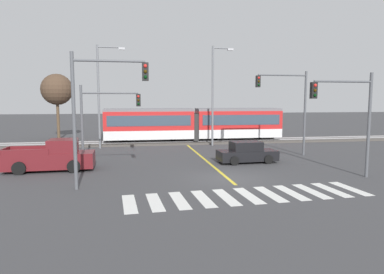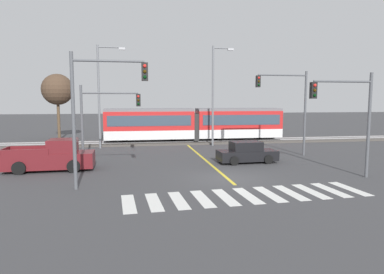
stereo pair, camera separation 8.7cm
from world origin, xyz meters
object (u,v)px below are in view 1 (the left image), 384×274
street_lamp_west (101,90)px  street_lamp_centre (214,90)px  light_rail_tram (194,123)px  bare_tree_far_west (57,90)px  traffic_light_near_left (98,100)px  sedan_crossing (247,153)px  traffic_light_mid_left (104,112)px  pickup_truck (52,157)px  traffic_light_mid_right (289,100)px  traffic_light_near_right (350,109)px

street_lamp_west → street_lamp_centre: street_lamp_centre is taller
light_rail_tram → bare_tree_far_west: size_ratio=2.50×
traffic_light_near_left → sedan_crossing: bearing=30.7°
traffic_light_near_left → street_lamp_west: size_ratio=0.72×
sedan_crossing → traffic_light_mid_left: 10.70m
pickup_truck → traffic_light_mid_right: 18.00m
traffic_light_mid_right → traffic_light_mid_left: 14.37m
traffic_light_near_right → traffic_light_near_left: bearing=-179.8°
traffic_light_mid_left → street_lamp_centre: size_ratio=0.57×
light_rail_tram → traffic_light_near_right: bearing=-72.2°
sedan_crossing → pickup_truck: 13.12m
street_lamp_west → traffic_light_near_right: bearing=-45.1°
sedan_crossing → traffic_light_mid_left: bearing=168.5°
traffic_light_mid_right → traffic_light_mid_left: size_ratio=1.22×
sedan_crossing → street_lamp_west: 15.03m
street_lamp_west → street_lamp_centre: 10.69m
traffic_light_mid_right → traffic_light_near_right: 8.07m
pickup_truck → traffic_light_near_right: 18.17m
street_lamp_west → pickup_truck: bearing=-102.8°
traffic_light_mid_left → traffic_light_mid_right: bearing=1.3°
light_rail_tram → street_lamp_west: 10.16m
traffic_light_near_left → traffic_light_near_right: size_ratio=1.13×
bare_tree_far_west → traffic_light_near_left: bearing=-73.8°
traffic_light_mid_right → bare_tree_far_west: size_ratio=0.91×
traffic_light_mid_right → traffic_light_mid_left: (-14.34, -0.31, -0.87)m
traffic_light_near_right → street_lamp_west: 21.19m
traffic_light_mid_left → traffic_light_near_right: bearing=-28.7°
traffic_light_mid_left → bare_tree_far_west: bare_tree_far_west is taller
sedan_crossing → pickup_truck: size_ratio=0.78×
traffic_light_mid_left → street_lamp_west: street_lamp_west is taller
traffic_light_mid_right → traffic_light_mid_left: traffic_light_mid_right is taller
pickup_truck → traffic_light_mid_right: bearing=9.7°
pickup_truck → street_lamp_centre: (12.94, 10.04, 4.56)m
sedan_crossing → bare_tree_far_west: bearing=133.4°
traffic_light_near_right → pickup_truck: bearing=163.5°
traffic_light_mid_left → street_lamp_west: (-0.78, 7.25, 1.72)m
light_rail_tram → street_lamp_centre: (1.49, -2.67, 3.35)m
pickup_truck → street_lamp_centre: street_lamp_centre is taller
traffic_light_near_left → street_lamp_west: (-1.18, 15.04, 0.90)m
street_lamp_centre → sedan_crossing: bearing=-89.0°
traffic_light_near_left → street_lamp_west: street_lamp_west is taller
traffic_light_near_left → light_rail_tram: bearing=65.8°
light_rail_tram → street_lamp_west: size_ratio=1.96×
light_rail_tram → street_lamp_centre: bearing=-60.8°
pickup_truck → bare_tree_far_west: (-3.25, 17.92, 4.78)m
light_rail_tram → bare_tree_far_west: bare_tree_far_west is taller
traffic_light_mid_left → traffic_light_near_right: (14.14, -7.73, 0.30)m
light_rail_tram → street_lamp_west: street_lamp_west is taller
sedan_crossing → street_lamp_centre: (-0.17, 9.42, 4.70)m
bare_tree_far_west → street_lamp_west: bearing=-55.5°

